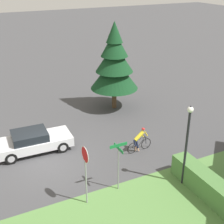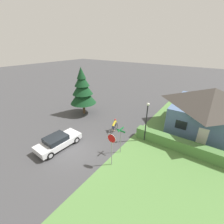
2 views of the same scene
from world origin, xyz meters
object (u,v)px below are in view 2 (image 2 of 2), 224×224
(conifer_tall_near, at_px, (82,90))
(stop_sign, at_px, (112,144))
(cottage_house, at_px, (210,109))
(sedan_left_lane, at_px, (58,141))
(cyclist, at_px, (114,126))
(street_name_sign, at_px, (121,136))
(street_lamp, at_px, (147,117))

(conifer_tall_near, bearing_deg, stop_sign, -33.15)
(cottage_house, height_order, stop_sign, cottage_house)
(sedan_left_lane, xyz_separation_m, cyclist, (2.76, 5.66, 0.04))
(cottage_house, xyz_separation_m, cyclist, (-8.57, -6.66, -1.92))
(cyclist, distance_m, stop_sign, 5.56)
(cottage_house, relative_size, street_name_sign, 3.37)
(cottage_house, height_order, street_name_sign, cottage_house)
(cottage_house, bearing_deg, street_name_sign, -123.12)
(cottage_house, relative_size, street_lamp, 2.01)
(street_name_sign, bearing_deg, stop_sign, -81.57)
(sedan_left_lane, height_order, cyclist, cyclist)
(cyclist, height_order, conifer_tall_near, conifer_tall_near)
(street_lamp, relative_size, conifer_tall_near, 0.65)
(stop_sign, height_order, street_lamp, street_lamp)
(cyclist, relative_size, stop_sign, 0.56)
(street_name_sign, height_order, conifer_tall_near, conifer_tall_near)
(street_lamp, relative_size, street_name_sign, 1.68)
(cottage_house, bearing_deg, sedan_left_lane, -133.44)
(cyclist, relative_size, street_name_sign, 0.66)
(conifer_tall_near, bearing_deg, street_name_sign, -25.46)
(cottage_house, height_order, sedan_left_lane, cottage_house)
(conifer_tall_near, bearing_deg, cottage_house, 18.82)
(stop_sign, relative_size, conifer_tall_near, 0.45)
(cyclist, bearing_deg, street_lamp, -88.59)
(stop_sign, xyz_separation_m, conifer_tall_near, (-9.32, 6.09, 1.42))
(street_name_sign, xyz_separation_m, conifer_tall_near, (-9.06, 4.31, 1.78))
(cottage_house, distance_m, street_lamp, 7.98)
(sedan_left_lane, bearing_deg, street_lamp, -44.55)
(sedan_left_lane, height_order, conifer_tall_near, conifer_tall_near)
(street_lamp, bearing_deg, stop_sign, -98.89)
(cottage_house, height_order, street_lamp, cottage_house)
(sedan_left_lane, xyz_separation_m, street_name_sign, (5.38, 2.90, 1.13))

